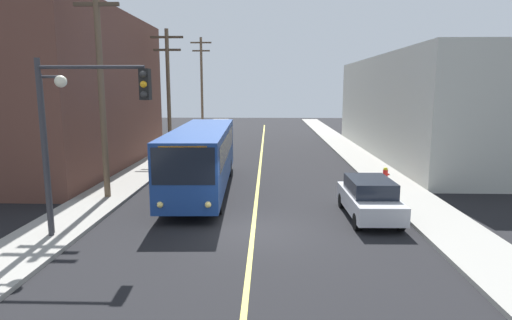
{
  "coord_description": "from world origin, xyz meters",
  "views": [
    {
      "loc": [
        0.55,
        -15.05,
        5.18
      ],
      "look_at": [
        0.0,
        3.7,
        2.0
      ],
      "focal_mm": 29.83,
      "sensor_mm": 36.0,
      "label": 1
    }
  ],
  "objects_px": {
    "parked_car_silver": "(369,198)",
    "utility_pole_far": "(202,81)",
    "street_lamp_left": "(51,131)",
    "city_bus": "(202,155)",
    "utility_pole_near": "(101,76)",
    "utility_pole_mid": "(168,87)",
    "fire_hydrant": "(385,175)",
    "traffic_signal_left_corner": "(87,115)"
  },
  "relations": [
    {
      "from": "street_lamp_left",
      "to": "utility_pole_mid",
      "type": "bearing_deg",
      "value": 90.14
    },
    {
      "from": "utility_pole_far",
      "to": "street_lamp_left",
      "type": "height_order",
      "value": "utility_pole_far"
    },
    {
      "from": "traffic_signal_left_corner",
      "to": "fire_hydrant",
      "type": "distance_m",
      "value": 15.51
    },
    {
      "from": "city_bus",
      "to": "parked_car_silver",
      "type": "xyz_separation_m",
      "value": [
        7.41,
        -4.55,
        -0.98
      ]
    },
    {
      "from": "parked_car_silver",
      "to": "utility_pole_far",
      "type": "height_order",
      "value": "utility_pole_far"
    },
    {
      "from": "street_lamp_left",
      "to": "fire_hydrant",
      "type": "height_order",
      "value": "street_lamp_left"
    },
    {
      "from": "utility_pole_far",
      "to": "city_bus",
      "type": "bearing_deg",
      "value": -81.24
    },
    {
      "from": "utility_pole_mid",
      "to": "traffic_signal_left_corner",
      "type": "bearing_deg",
      "value": -85.32
    },
    {
      "from": "utility_pole_near",
      "to": "utility_pole_far",
      "type": "height_order",
      "value": "utility_pole_far"
    },
    {
      "from": "city_bus",
      "to": "street_lamp_left",
      "type": "bearing_deg",
      "value": -119.63
    },
    {
      "from": "city_bus",
      "to": "parked_car_silver",
      "type": "distance_m",
      "value": 8.75
    },
    {
      "from": "utility_pole_near",
      "to": "utility_pole_mid",
      "type": "relative_size",
      "value": 1.09
    },
    {
      "from": "city_bus",
      "to": "utility_pole_far",
      "type": "xyz_separation_m",
      "value": [
        -4.36,
        28.32,
        4.2
      ]
    },
    {
      "from": "utility_pole_near",
      "to": "parked_car_silver",
      "type": "bearing_deg",
      "value": -12.38
    },
    {
      "from": "traffic_signal_left_corner",
      "to": "street_lamp_left",
      "type": "distance_m",
      "value": 1.55
    },
    {
      "from": "utility_pole_near",
      "to": "street_lamp_left",
      "type": "relative_size",
      "value": 1.84
    },
    {
      "from": "parked_car_silver",
      "to": "utility_pole_mid",
      "type": "xyz_separation_m",
      "value": [
        -11.48,
        15.01,
        4.43
      ]
    },
    {
      "from": "parked_car_silver",
      "to": "utility_pole_near",
      "type": "distance_m",
      "value": 12.85
    },
    {
      "from": "city_bus",
      "to": "parked_car_silver",
      "type": "bearing_deg",
      "value": -31.57
    },
    {
      "from": "utility_pole_far",
      "to": "fire_hydrant",
      "type": "height_order",
      "value": "utility_pole_far"
    },
    {
      "from": "traffic_signal_left_corner",
      "to": "utility_pole_far",
      "type": "bearing_deg",
      "value": 92.81
    },
    {
      "from": "utility_pole_near",
      "to": "street_lamp_left",
      "type": "bearing_deg",
      "value": -88.09
    },
    {
      "from": "traffic_signal_left_corner",
      "to": "fire_hydrant",
      "type": "relative_size",
      "value": 7.14
    },
    {
      "from": "city_bus",
      "to": "traffic_signal_left_corner",
      "type": "distance_m",
      "value": 8.2
    },
    {
      "from": "parked_car_silver",
      "to": "utility_pole_mid",
      "type": "distance_m",
      "value": 19.41
    },
    {
      "from": "parked_car_silver",
      "to": "utility_pole_mid",
      "type": "bearing_deg",
      "value": 127.41
    },
    {
      "from": "utility_pole_far",
      "to": "street_lamp_left",
      "type": "xyz_separation_m",
      "value": [
        0.34,
        -35.4,
        -2.28
      ]
    },
    {
      "from": "utility_pole_far",
      "to": "traffic_signal_left_corner",
      "type": "distance_m",
      "value": 35.77
    },
    {
      "from": "utility_pole_mid",
      "to": "traffic_signal_left_corner",
      "type": "height_order",
      "value": "utility_pole_mid"
    },
    {
      "from": "utility_pole_near",
      "to": "traffic_signal_left_corner",
      "type": "xyz_separation_m",
      "value": [
        1.59,
        -5.36,
        -1.42
      ]
    },
    {
      "from": "parked_car_silver",
      "to": "street_lamp_left",
      "type": "xyz_separation_m",
      "value": [
        -11.44,
        -2.53,
        2.9
      ]
    },
    {
      "from": "parked_car_silver",
      "to": "traffic_signal_left_corner",
      "type": "bearing_deg",
      "value": -164.3
    },
    {
      "from": "city_bus",
      "to": "fire_hydrant",
      "type": "bearing_deg",
      "value": 8.1
    },
    {
      "from": "parked_car_silver",
      "to": "street_lamp_left",
      "type": "height_order",
      "value": "street_lamp_left"
    },
    {
      "from": "street_lamp_left",
      "to": "parked_car_silver",
      "type": "bearing_deg",
      "value": 12.5
    },
    {
      "from": "parked_car_silver",
      "to": "fire_hydrant",
      "type": "distance_m",
      "value": 6.34
    },
    {
      "from": "traffic_signal_left_corner",
      "to": "utility_pole_near",
      "type": "bearing_deg",
      "value": 106.47
    },
    {
      "from": "city_bus",
      "to": "utility_pole_mid",
      "type": "relative_size",
      "value": 1.32
    },
    {
      "from": "city_bus",
      "to": "street_lamp_left",
      "type": "height_order",
      "value": "street_lamp_left"
    },
    {
      "from": "city_bus",
      "to": "traffic_signal_left_corner",
      "type": "bearing_deg",
      "value": -109.54
    },
    {
      "from": "city_bus",
      "to": "fire_hydrant",
      "type": "relative_size",
      "value": 14.56
    },
    {
      "from": "parked_car_silver",
      "to": "utility_pole_far",
      "type": "xyz_separation_m",
      "value": [
        -11.77,
        32.87,
        5.18
      ]
    }
  ]
}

